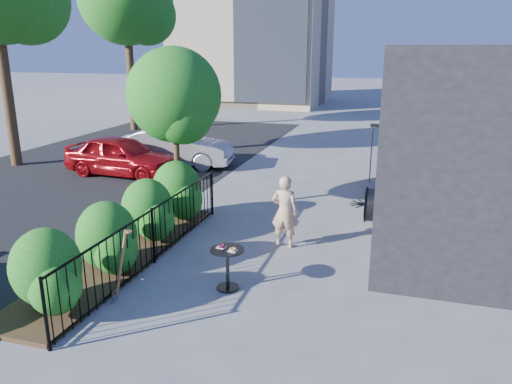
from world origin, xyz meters
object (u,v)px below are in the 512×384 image
(shovel, at_px, (120,271))
(car_red, at_px, (122,156))
(street_tree_far, at_px, (127,3))
(patio_tree, at_px, (176,101))
(cafe_table, at_px, (227,261))
(woman, at_px, (285,212))
(car_silver, at_px, (174,147))

(shovel, bearing_deg, car_red, 121.03)
(street_tree_far, bearing_deg, patio_tree, -55.49)
(car_red, bearing_deg, street_tree_far, 32.04)
(cafe_table, relative_size, woman, 0.51)
(cafe_table, bearing_deg, car_red, 132.62)
(shovel, height_order, car_silver, car_silver)
(patio_tree, relative_size, street_tree_far, 0.48)
(shovel, bearing_deg, street_tree_far, 119.23)
(cafe_table, bearing_deg, street_tree_far, 124.87)
(shovel, bearing_deg, car_silver, 110.68)
(street_tree_far, xyz_separation_m, car_red, (4.25, -8.16, -5.28))
(street_tree_far, relative_size, cafe_table, 10.72)
(patio_tree, height_order, cafe_table, patio_tree)
(cafe_table, distance_m, car_silver, 9.38)
(woman, xyz_separation_m, car_red, (-6.36, 4.28, -0.12))
(patio_tree, xyz_separation_m, street_tree_far, (-7.70, 11.20, 3.15))
(street_tree_far, relative_size, woman, 5.50)
(patio_tree, distance_m, shovel, 4.94)
(cafe_table, distance_m, car_red, 8.68)
(woman, bearing_deg, shovel, 59.61)
(patio_tree, distance_m, woman, 3.75)
(woman, height_order, shovel, woman)
(street_tree_far, bearing_deg, cafe_table, -55.13)
(patio_tree, distance_m, car_silver, 5.68)
(patio_tree, bearing_deg, car_red, 138.53)
(shovel, xyz_separation_m, car_silver, (-3.40, 9.00, 0.08))
(street_tree_far, height_order, cafe_table, street_tree_far)
(shovel, bearing_deg, cafe_table, 33.80)
(patio_tree, xyz_separation_m, car_silver, (-2.42, 4.69, -2.11))
(car_red, bearing_deg, cafe_table, -132.88)
(patio_tree, bearing_deg, car_silver, 117.26)
(street_tree_far, xyz_separation_m, car_silver, (5.28, -6.51, -5.26))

